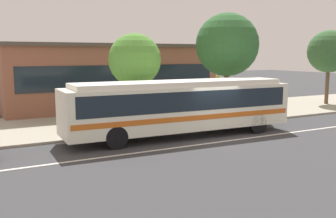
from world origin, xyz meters
TOP-DOWN VIEW (x-y plane):
  - ground_plane at (0.00, 0.00)m, footprint 120.00×120.00m
  - sidewalk_slab at (0.00, 6.51)m, footprint 60.00×8.00m
  - lane_stripe_center at (0.00, -0.80)m, footprint 56.00×0.16m
  - transit_bus at (-1.23, 1.16)m, footprint 11.61×2.90m
  - pedestrian_waiting_near_sign at (-2.87, 3.79)m, footprint 0.44×0.44m
  - bus_stop_sign at (2.49, 3.25)m, footprint 0.08×0.44m
  - street_tree_near_stop at (-2.15, 4.65)m, footprint 2.91×2.91m
  - street_tree_mid_block at (4.28, 4.83)m, footprint 3.97×3.97m
  - street_tree_far_end at (14.89, 5.78)m, footprint 3.31×3.31m
  - station_building at (-0.88, 12.54)m, footprint 15.60×6.68m

SIDE VIEW (x-z plane):
  - ground_plane at x=0.00m, z-range 0.00..0.00m
  - lane_stripe_center at x=0.00m, z-range 0.00..0.01m
  - sidewalk_slab at x=0.00m, z-range 0.00..0.12m
  - pedestrian_waiting_near_sign at x=-2.87m, z-range 0.26..1.90m
  - transit_bus at x=-1.23m, z-range 0.23..2.98m
  - bus_stop_sign at x=2.49m, z-range 0.49..3.15m
  - station_building at x=-0.88m, z-range 0.01..4.77m
  - street_tree_near_stop at x=-2.15m, z-range 1.18..6.24m
  - street_tree_far_end at x=14.89m, z-range 1.34..7.11m
  - street_tree_mid_block at x=4.28m, z-range 1.36..7.86m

